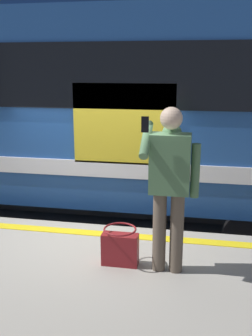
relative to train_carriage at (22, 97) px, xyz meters
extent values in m
plane|color=#4C4742|center=(-1.78, 1.95, -2.52)|extent=(25.59, 25.59, 0.00)
cube|color=yellow|center=(-1.78, 2.25, -1.56)|extent=(16.72, 0.16, 0.01)
cube|color=slate|center=(-1.78, 0.71, -2.44)|extent=(22.18, 0.08, 0.16)
cube|color=slate|center=(-1.78, -0.72, -2.44)|extent=(22.18, 0.08, 0.16)
cube|color=#1E478C|center=(0.00, -0.01, -0.10)|extent=(12.46, 2.88, 2.94)
cube|color=navy|center=(0.00, -0.01, 1.49)|extent=(12.22, 2.65, 0.24)
cube|color=gold|center=(-2.18, 1.45, -0.25)|extent=(1.45, 0.02, 1.13)
cylinder|color=black|center=(-4.05, 1.15, -1.94)|extent=(0.84, 0.12, 0.84)
cylinder|color=black|center=(-4.05, -1.16, -1.94)|extent=(0.84, 0.12, 0.84)
cylinder|color=brown|center=(-3.04, 3.00, -1.13)|extent=(0.14, 0.14, 0.86)
cylinder|color=brown|center=(-2.86, 3.00, -1.13)|extent=(0.14, 0.14, 0.86)
cube|color=#4C724C|center=(-2.95, 3.00, -0.40)|extent=(0.40, 0.24, 0.60)
sphere|color=#4C724C|center=(-2.95, 2.84, -0.12)|extent=(0.20, 0.20, 0.20)
sphere|color=beige|center=(-2.95, 3.00, 0.05)|extent=(0.22, 0.22, 0.22)
cylinder|color=#4C724C|center=(-3.20, 3.00, -0.46)|extent=(0.09, 0.09, 0.54)
cylinder|color=#4C724C|center=(-2.72, 3.08, -0.15)|extent=(0.09, 0.42, 0.33)
cube|color=black|center=(-2.72, 3.18, 0.01)|extent=(0.07, 0.02, 0.15)
cube|color=maroon|center=(-2.44, 2.98, -1.39)|extent=(0.40, 0.15, 0.35)
torus|color=maroon|center=(-2.44, 2.98, -1.15)|extent=(0.36, 0.36, 0.02)
camera|label=1|loc=(-3.22, 6.76, 0.53)|focal=41.58mm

